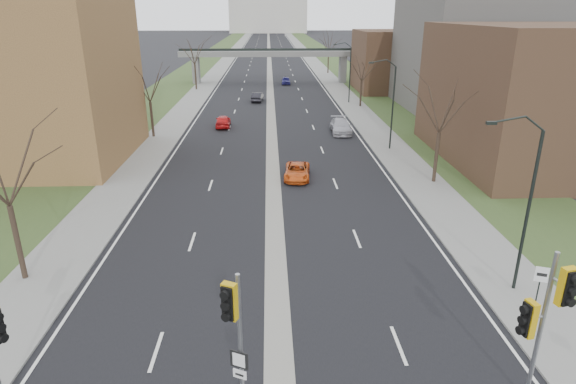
{
  "coord_description": "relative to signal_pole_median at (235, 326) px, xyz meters",
  "views": [
    {
      "loc": [
        -0.25,
        -14.26,
        13.04
      ],
      "look_at": [
        0.73,
        10.58,
        3.67
      ],
      "focal_mm": 30.0,
      "sensor_mm": 36.0,
      "label": 1
    }
  ],
  "objects": [
    {
      "name": "tree_right_c",
      "position": [
        14.41,
        96.73,
        3.17
      ],
      "size": [
        7.65,
        7.65,
        9.99
      ],
      "color": "#382B21",
      "rests_on": "sidewalk_right"
    },
    {
      "name": "ground",
      "position": [
        1.41,
        1.73,
        -3.87
      ],
      "size": [
        700.0,
        700.0,
        0.0
      ],
      "primitive_type": "plane",
      "color": "black",
      "rests_on": "ground"
    },
    {
      "name": "sidewalk_left",
      "position": [
        -10.59,
        151.73,
        -3.81
      ],
      "size": [
        4.0,
        600.0,
        0.12
      ],
      "primitive_type": "cube",
      "color": "gray",
      "rests_on": "ground"
    },
    {
      "name": "car_right_near",
      "position": [
        3.41,
        25.21,
        -3.26
      ],
      "size": [
        2.42,
        4.56,
        1.22
      ],
      "primitive_type": "imported",
      "rotation": [
        0.0,
        0.0,
        -0.09
      ],
      "color": "#D05216",
      "rests_on": "ground"
    },
    {
      "name": "commercial_block_far",
      "position": [
        23.41,
        71.73,
        1.13
      ],
      "size": [
        14.0,
        14.0,
        10.0
      ],
      "primitive_type": "cube",
      "color": "#4B3223",
      "rests_on": "ground"
    },
    {
      "name": "car_right_mid",
      "position": [
        9.29,
        40.88,
        -3.1
      ],
      "size": [
        2.36,
        5.42,
        1.55
      ],
      "primitive_type": "imported",
      "rotation": [
        0.0,
        0.0,
        -0.03
      ],
      "color": "#A0A0A7",
      "rests_on": "ground"
    },
    {
      "name": "pedestrian_bridge",
      "position": [
        1.41,
        81.73,
        0.97
      ],
      "size": [
        34.0,
        3.0,
        6.45
      ],
      "color": "slate",
      "rests_on": "ground"
    },
    {
      "name": "capitol",
      "position": [
        1.41,
        321.73,
        14.73
      ],
      "size": [
        48.0,
        42.0,
        55.75
      ],
      "color": "beige",
      "rests_on": "ground"
    },
    {
      "name": "road_surface",
      "position": [
        1.41,
        151.73,
        -3.87
      ],
      "size": [
        20.0,
        600.0,
        0.01
      ],
      "primitive_type": "cube",
      "color": "black",
      "rests_on": "ground"
    },
    {
      "name": "streetlight_mid",
      "position": [
        12.4,
        33.73,
        3.08
      ],
      "size": [
        2.61,
        0.2,
        8.7
      ],
      "color": "black",
      "rests_on": "sidewalk_right"
    },
    {
      "name": "sidewalk_right",
      "position": [
        13.41,
        151.73,
        -3.81
      ],
      "size": [
        4.0,
        600.0,
        0.12
      ],
      "primitive_type": "cube",
      "color": "gray",
      "rests_on": "ground"
    },
    {
      "name": "car_right_far",
      "position": [
        4.45,
        80.16,
        -3.19
      ],
      "size": [
        1.71,
        4.06,
        1.37
      ],
      "primitive_type": "imported",
      "rotation": [
        0.0,
        0.0,
        -0.02
      ],
      "color": "navy",
      "rests_on": "ground"
    },
    {
      "name": "car_left_far",
      "position": [
        -0.59,
        61.67,
        -3.18
      ],
      "size": [
        1.89,
        4.33,
        1.38
      ],
      "primitive_type": "imported",
      "rotation": [
        0.0,
        0.0,
        3.04
      ],
      "color": "black",
      "rests_on": "ground"
    },
    {
      "name": "speed_limit_sign",
      "position": [
        12.86,
        5.23,
        -1.97
      ],
      "size": [
        0.54,
        0.22,
        2.6
      ],
      "rotation": [
        0.0,
        0.0,
        -0.35
      ],
      "color": "black",
      "rests_on": "sidewalk_right"
    },
    {
      "name": "signal_pole_median",
      "position": [
        0.0,
        0.0,
        0.0
      ],
      "size": [
        0.82,
        0.93,
        5.56
      ],
      "rotation": [
        0.0,
        0.0,
        -0.44
      ],
      "color": "gray",
      "rests_on": "ground"
    },
    {
      "name": "commercial_block_mid",
      "position": [
        29.41,
        53.73,
        3.63
      ],
      "size": [
        18.0,
        22.0,
        15.0
      ],
      "primitive_type": "cube",
      "color": "#54514C",
      "rests_on": "ground"
    },
    {
      "name": "commercial_block_near",
      "position": [
        25.41,
        29.73,
        2.13
      ],
      "size": [
        16.0,
        20.0,
        12.0
      ],
      "primitive_type": "cube",
      "color": "#4B3223",
      "rests_on": "ground"
    },
    {
      "name": "grass_verge_right",
      "position": [
        19.41,
        151.73,
        -3.82
      ],
      "size": [
        8.0,
        600.0,
        0.1
      ],
      "primitive_type": "cube",
      "color": "#2E401D",
      "rests_on": "ground"
    },
    {
      "name": "streetlight_near",
      "position": [
        12.4,
        7.73,
        3.08
      ],
      "size": [
        2.61,
        0.2,
        8.7
      ],
      "color": "black",
      "rests_on": "sidewalk_right"
    },
    {
      "name": "tree_right_a",
      "position": [
        14.41,
        23.73,
        2.76
      ],
      "size": [
        7.2,
        7.2,
        9.4
      ],
      "color": "#382B21",
      "rests_on": "sidewalk_right"
    },
    {
      "name": "grass_verge_left",
      "position": [
        -16.59,
        151.73,
        -3.82
      ],
      "size": [
        8.0,
        600.0,
        0.1
      ],
      "primitive_type": "cube",
      "color": "#2E401D",
      "rests_on": "ground"
    },
    {
      "name": "tree_left_b",
      "position": [
        -11.59,
        39.73,
        2.35
      ],
      "size": [
        6.75,
        6.75,
        8.81
      ],
      "color": "#382B21",
      "rests_on": "sidewalk_left"
    },
    {
      "name": "signal_pole_right",
      "position": [
        10.04,
        0.37,
        -0.0
      ],
      "size": [
        1.25,
        0.99,
        5.92
      ],
      "rotation": [
        0.0,
        0.0,
        0.23
      ],
      "color": "gray",
      "rests_on": "ground"
    },
    {
      "name": "median_strip",
      "position": [
        1.41,
        151.73,
        -3.87
      ],
      "size": [
        1.2,
        600.0,
        0.02
      ],
      "primitive_type": "cube",
      "color": "gray",
      "rests_on": "ground"
    },
    {
      "name": "tree_right_b",
      "position": [
        14.41,
        56.73,
        1.95
      ],
      "size": [
        6.3,
        6.3,
        8.22
      ],
      "color": "#382B21",
      "rests_on": "sidewalk_right"
    },
    {
      "name": "tree_left_c",
      "position": [
        -11.59,
        73.73,
        3.17
      ],
      "size": [
        7.65,
        7.65,
        9.99
      ],
      "color": "#382B21",
      "rests_on": "sidewalk_left"
    },
    {
      "name": "car_left_near",
      "position": [
        -4.35,
        44.44,
        -3.15
      ],
      "size": [
        1.86,
        4.3,
        1.44
      ],
      "primitive_type": "imported",
      "rotation": [
        0.0,
        0.0,
        3.18
      ],
      "color": "red",
      "rests_on": "ground"
    },
    {
      "name": "streetlight_far",
      "position": [
        12.4,
        59.73,
        3.08
      ],
      "size": [
        2.61,
        0.2,
        8.7
      ],
      "color": "black",
      "rests_on": "sidewalk_right"
    }
  ]
}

